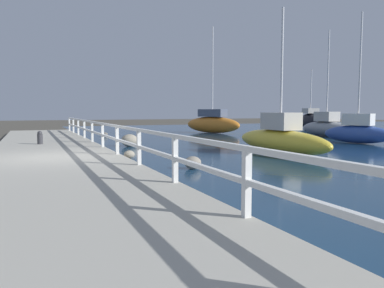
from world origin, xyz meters
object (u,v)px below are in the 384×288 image
(sailboat_yellow, at_px, (280,139))
(sailboat_blue, at_px, (358,131))
(sailboat_black, at_px, (310,120))
(mooring_bollard, at_px, (40,138))
(sailboat_orange, at_px, (212,123))
(sailboat_gray, at_px, (326,127))

(sailboat_yellow, height_order, sailboat_blue, sailboat_blue)
(sailboat_black, distance_m, sailboat_yellow, 21.01)
(mooring_bollard, bearing_deg, sailboat_yellow, -32.60)
(mooring_bollard, bearing_deg, sailboat_black, 22.51)
(mooring_bollard, height_order, sailboat_yellow, sailboat_yellow)
(sailboat_black, xyz_separation_m, sailboat_orange, (-10.94, -1.85, -0.06))
(sailboat_gray, distance_m, sailboat_orange, 8.17)
(mooring_bollard, height_order, sailboat_blue, sailboat_blue)
(sailboat_yellow, distance_m, sailboat_orange, 13.75)
(sailboat_black, xyz_separation_m, sailboat_blue, (-8.19, -12.97, -0.19))
(sailboat_gray, bearing_deg, sailboat_orange, 131.37)
(mooring_bollard, relative_size, sailboat_black, 0.11)
(sailboat_blue, bearing_deg, sailboat_yellow, 178.71)
(mooring_bollard, bearing_deg, sailboat_gray, 4.76)
(sailboat_gray, bearing_deg, mooring_bollard, -173.35)
(sailboat_black, xyz_separation_m, sailboat_yellow, (-14.59, -15.11, -0.24))
(mooring_bollard, distance_m, sailboat_black, 25.11)
(sailboat_orange, bearing_deg, sailboat_yellow, -128.14)
(sailboat_yellow, xyz_separation_m, sailboat_orange, (3.65, 13.26, 0.17))
(sailboat_orange, xyz_separation_m, sailboat_blue, (2.75, -11.11, -0.13))
(sailboat_gray, xyz_separation_m, sailboat_yellow, (-8.85, -6.95, -0.04))
(sailboat_gray, relative_size, sailboat_black, 1.27)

